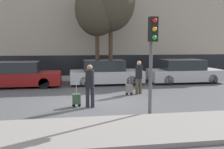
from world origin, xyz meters
name	(u,v)px	position (x,y,z in m)	size (l,w,h in m)	color
ground_plane	(93,102)	(0.00, 0.00, 0.00)	(80.00, 80.00, 0.00)	#4C4C4F
sidewalk_near	(104,131)	(0.00, -3.75, 0.06)	(28.00, 2.50, 0.12)	gray
sidewalk_far	(85,79)	(0.00, 7.00, 0.06)	(28.00, 3.00, 0.12)	gray
building_facade	(82,15)	(0.00, 10.53, 4.83)	(28.00, 2.73, 9.69)	#A89E8C
parked_car_0	(18,75)	(-3.92, 4.52, 0.68)	(4.70, 1.86, 1.45)	maroon
parked_car_1	(106,73)	(1.18, 4.75, 0.69)	(4.42, 1.88, 1.49)	#B7BABF
parked_car_2	(184,72)	(6.24, 4.61, 0.69)	(4.62, 1.90, 1.48)	#B7BABF
pedestrian_left	(90,83)	(-0.18, -0.83, 0.94)	(0.34, 0.34, 1.67)	#23232D
trolley_left	(76,99)	(-0.70, -0.66, 0.31)	(0.34, 0.29, 1.05)	#335138
pedestrian_right	(139,75)	(2.39, 1.45, 0.93)	(0.34, 0.34, 1.64)	#4C4233
trolley_right	(129,89)	(1.87, 1.28, 0.31)	(0.34, 0.29, 1.05)	slate
traffic_light	(152,46)	(1.79, -2.37, 2.39)	(0.28, 0.47, 3.33)	#515154
parked_bicycle	(112,72)	(1.95, 7.01, 0.49)	(1.77, 0.06, 0.96)	black
bare_tree_near_crossing	(97,9)	(0.87, 6.71, 4.78)	(2.98, 2.98, 6.51)	#4C3826
bare_tree_down_street	(111,2)	(1.79, 6.71, 5.31)	(3.32, 3.32, 7.24)	#4C3826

